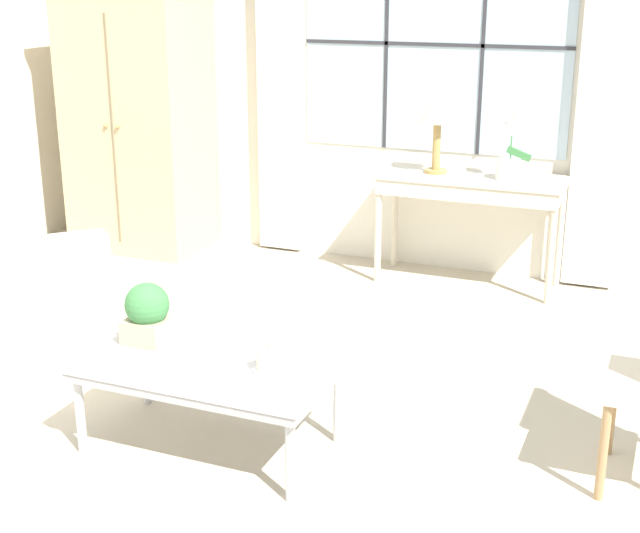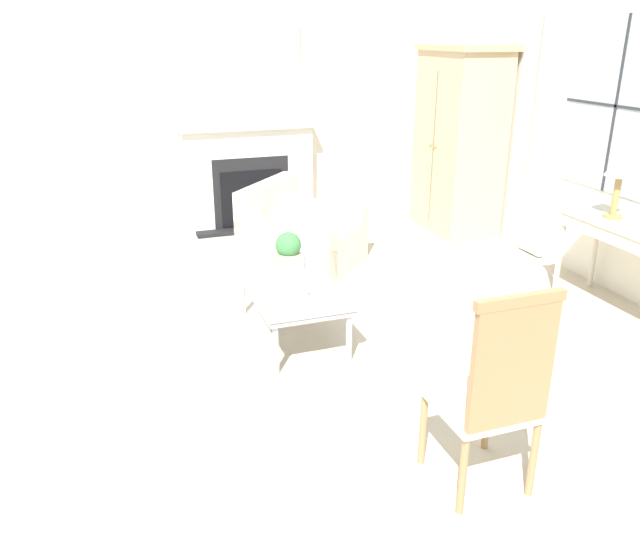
% 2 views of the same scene
% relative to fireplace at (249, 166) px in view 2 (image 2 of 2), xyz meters
% --- Properties ---
extents(ground_plane, '(14.00, 14.00, 0.00)m').
position_rel_fireplace_xyz_m(ground_plane, '(2.91, -0.51, -0.70)').
color(ground_plane, '#B2A893').
extents(wall_left, '(0.06, 7.20, 2.80)m').
position_rel_fireplace_xyz_m(wall_left, '(-0.12, 0.09, 0.70)').
color(wall_left, silver).
rests_on(wall_left, ground_plane).
extents(fireplace, '(0.34, 1.51, 2.18)m').
position_rel_fireplace_xyz_m(fireplace, '(0.00, 0.00, 0.00)').
color(fireplace, black).
rests_on(fireplace, ground_plane).
extents(armoire, '(1.02, 0.67, 1.97)m').
position_rel_fireplace_xyz_m(armoire, '(0.80, 2.14, 0.29)').
color(armoire, tan).
rests_on(armoire, ground_plane).
extents(console_table, '(1.20, 0.45, 0.73)m').
position_rel_fireplace_xyz_m(console_table, '(3.27, 2.21, -0.06)').
color(console_table, beige).
rests_on(console_table, ground_plane).
extents(table_lamp, '(0.23, 0.23, 0.52)m').
position_rel_fireplace_xyz_m(table_lamp, '(3.03, 2.19, 0.41)').
color(table_lamp, '#9E7F47').
rests_on(table_lamp, console_table).
extents(armchair_upholstered, '(1.34, 1.34, 0.78)m').
position_rel_fireplace_xyz_m(armchair_upholstered, '(1.41, 0.16, -0.45)').
color(armchair_upholstered, beige).
rests_on(armchair_upholstered, ground_plane).
extents(side_chair_wooden, '(0.44, 0.44, 1.07)m').
position_rel_fireplace_xyz_m(side_chair_wooden, '(4.65, 0.07, -0.12)').
color(side_chair_wooden, beige).
rests_on(side_chair_wooden, ground_plane).
extents(coffee_table, '(1.08, 0.61, 0.41)m').
position_rel_fireplace_xyz_m(coffee_table, '(2.75, -0.34, -0.34)').
color(coffee_table, '#BCBCC1').
rests_on(coffee_table, ground_plane).
extents(potted_plant_small, '(0.20, 0.20, 0.27)m').
position_rel_fireplace_xyz_m(potted_plant_small, '(2.41, -0.26, -0.16)').
color(potted_plant_small, tan).
rests_on(potted_plant_small, coffee_table).
extents(pillar_candle, '(0.12, 0.12, 0.12)m').
position_rel_fireplace_xyz_m(pillar_candle, '(3.04, -0.35, -0.25)').
color(pillar_candle, silver).
rests_on(pillar_candle, coffee_table).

